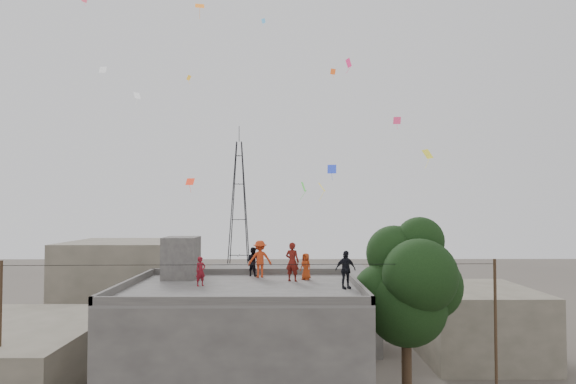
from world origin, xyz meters
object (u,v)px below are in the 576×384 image
(tree, at_px, (409,284))
(person_red_adult, at_px, (292,262))
(person_dark_adult, at_px, (346,270))
(transmission_tower, at_px, (239,212))
(stair_head_box, at_px, (181,258))

(tree, xyz_separation_m, person_red_adult, (-5.18, 1.01, 0.90))
(tree, height_order, person_red_adult, tree)
(tree, distance_m, person_dark_adult, 3.26)
(transmission_tower, bearing_deg, person_dark_adult, -78.28)
(person_dark_adult, bearing_deg, person_red_adult, 116.46)
(stair_head_box, xyz_separation_m, tree, (10.57, -2.00, -1.00))
(transmission_tower, xyz_separation_m, person_dark_adult, (8.40, -40.50, -2.17))
(tree, bearing_deg, stair_head_box, 169.26)
(person_red_adult, bearing_deg, person_dark_adult, 159.64)
(stair_head_box, relative_size, transmission_tower, 0.10)
(tree, distance_m, transmission_tower, 41.12)
(person_red_adult, bearing_deg, transmission_tower, -57.80)
(stair_head_box, bearing_deg, tree, -10.74)
(stair_head_box, height_order, tree, tree)
(stair_head_box, xyz_separation_m, person_red_adult, (5.38, -1.00, -0.10))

